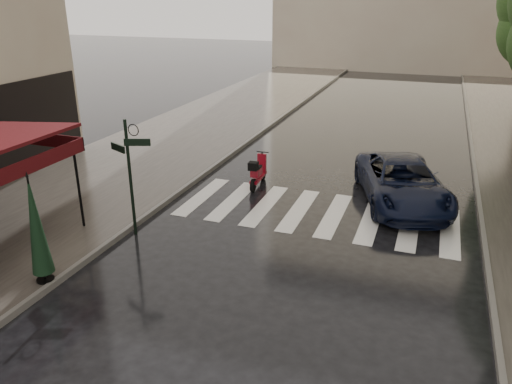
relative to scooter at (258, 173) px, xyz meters
The scene contains 9 objects.
ground 7.47m from the scooter, 94.94° to the right, with size 120.00×120.00×0.00m, color black.
sidewalk_near 6.89m from the scooter, 138.38° to the left, with size 6.00×60.00×0.12m, color #38332D.
curb_near 5.04m from the scooter, 114.61° to the left, with size 0.12×60.00×0.16m, color #595651.
curb_far 8.21m from the scooter, 33.87° to the left, with size 0.12×60.00×0.16m, color #595651.
crosswalk 2.78m from the scooter, 31.54° to the right, with size 7.85×3.20×0.01m.
signpost 4.98m from the scooter, 112.51° to the right, with size 1.17×0.29×3.10m.
scooter is the anchor object (origin of this frame).
parked_car 4.56m from the scooter, ahead, with size 2.22×4.82×1.34m, color black.
parasol_back 7.68m from the scooter, 107.51° to the right, with size 0.46×0.46×2.46m.
Camera 1 is at (5.87, -7.08, 5.92)m, focal length 35.00 mm.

